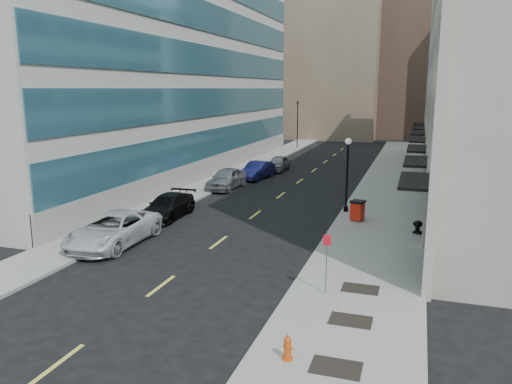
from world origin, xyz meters
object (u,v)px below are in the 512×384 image
Objects in this scene: trash_bin at (357,210)px; car_silver_sedan at (226,179)px; car_grey_sedan at (278,163)px; sign_post at (327,253)px; car_white_van at (113,229)px; car_black_pickup at (168,206)px; urn_planter at (418,226)px; car_blue_sedan at (257,170)px; fire_hydrant at (288,348)px; lamppost at (347,168)px; traffic_signal at (298,104)px.

car_silver_sedan is at bearing 165.23° from trash_bin.
sign_post is at bearing -71.95° from car_grey_sedan.
car_white_van is 1.21× the size of car_black_pickup.
urn_planter is (14.40, 6.34, -0.24)m from car_white_van.
car_blue_sedan reaches higher than fire_hydrant.
car_white_van is at bearing -88.88° from car_silver_sedan.
car_white_van is 24.74m from car_grey_sedan.
car_blue_sedan is 4.70m from car_grey_sedan.
fire_hydrant reaches higher than urn_planter.
car_black_pickup is (0.00, 5.69, -0.11)m from car_white_van.
urn_planter is (13.37, -13.68, -0.17)m from car_blue_sedan.
lamppost is at bearing 116.85° from fire_hydrant.
car_black_pickup is 17.56m from fire_hydrant.
car_silver_sedan reaches higher than fire_hydrant.
traffic_signal is at bearing 101.73° from car_blue_sedan.
car_black_pickup reaches higher than trash_bin.
trash_bin is 3.06m from lamppost.
car_silver_sedan reaches higher than car_grey_sedan.
car_white_van is at bearing -94.79° from car_grey_sedan.
car_blue_sedan is at bearing 147.78° from trash_bin.
urn_planter is at bearing -56.18° from car_grey_sedan.
car_black_pickup is at bearing -95.90° from car_grey_sedan.
traffic_signal is 1.49× the size of lamppost.
car_white_van is 1.22× the size of car_silver_sedan.
fire_hydrant is at bearing -87.07° from lamppost.
traffic_signal is 36.68m from car_black_pickup.
traffic_signal is 1.68× the size of car_grey_sedan.
lamppost is (-0.95, 2.00, 2.12)m from trash_bin.
traffic_signal is at bearing 112.94° from urn_planter.
urn_planter is (3.38, 14.32, 0.06)m from fire_hydrant.
sign_post reaches higher than car_black_pickup.
traffic_signal is at bearing 127.11° from fire_hydrant.
car_grey_sedan is 29.31m from sign_post.
sign_post is (9.60, -27.67, 1.01)m from car_grey_sedan.
lamppost is 13.11m from sign_post.
traffic_signal reaches higher than trash_bin.
trash_bin is (10.02, -12.00, 0.05)m from car_blue_sedan.
lamppost is at bearing -40.53° from car_blue_sedan.
car_black_pickup is at bearing -89.19° from car_silver_sedan.
car_grey_sedan is at bearing 85.83° from car_white_van.
sign_post reaches higher than trash_bin.
car_blue_sedan is at bearing 104.87° from sign_post.
sign_post is at bearing 111.88° from fire_hydrant.
trash_bin is at bearing 35.52° from car_white_van.
sign_post reaches higher than car_grey_sedan.
car_white_van is at bearing -135.22° from lamppost.
lamppost is 6.75× the size of urn_planter.
car_blue_sedan is 13.67m from lamppost.
car_blue_sedan is at bearing 81.48° from car_silver_sedan.
lamppost is (10.10, 10.02, 2.09)m from car_white_van.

